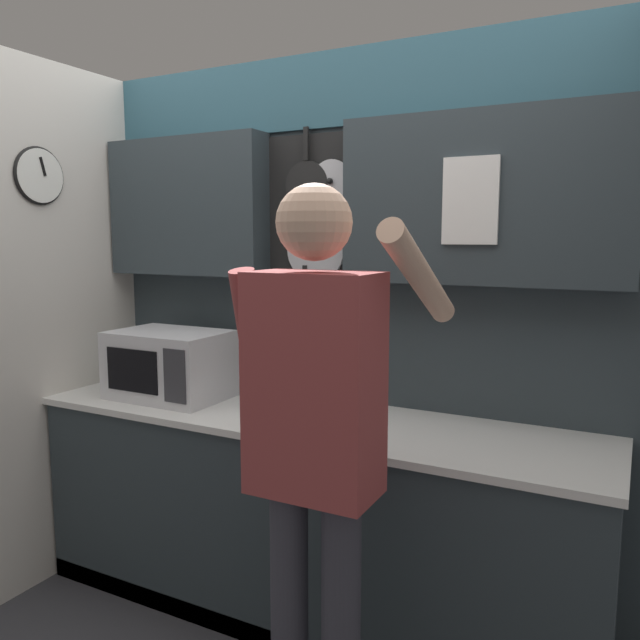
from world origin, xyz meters
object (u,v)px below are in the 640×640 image
(microwave, at_px, (170,364))
(knife_block, at_px, (306,393))
(person, at_px, (316,427))
(utensil_crock, at_px, (270,394))

(microwave, height_order, knife_block, microwave)
(knife_block, xyz_separation_m, person, (0.38, -0.63, 0.08))
(microwave, distance_m, person, 1.28)
(knife_block, height_order, person, person)
(microwave, bearing_deg, knife_block, 0.05)
(microwave, bearing_deg, utensil_crock, 0.19)
(utensil_crock, height_order, person, person)
(microwave, bearing_deg, person, -29.58)
(utensil_crock, distance_m, person, 0.85)
(knife_block, bearing_deg, person, -58.83)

